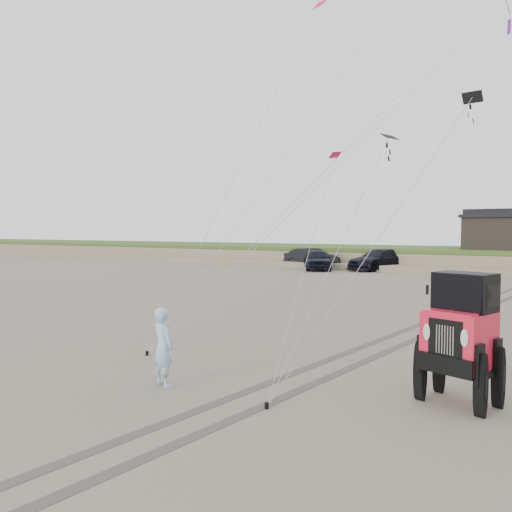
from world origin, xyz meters
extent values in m
plane|color=#6B6054|center=(0.00, 0.00, 0.00)|extent=(160.00, 160.00, 0.00)
cube|color=#7A6B54|center=(0.00, 38.00, 0.70)|extent=(160.00, 12.00, 1.40)
cube|color=#2D4719|center=(0.00, 38.00, 1.55)|extent=(160.00, 12.00, 0.35)
cube|color=#7A6B54|center=(0.00, 31.50, 0.25)|extent=(160.00, 3.50, 0.50)
cube|color=black|center=(2.00, 37.00, 3.03)|extent=(6.00, 5.00, 2.60)
cube|color=black|center=(2.00, 37.00, 4.45)|extent=(6.40, 5.40, 0.25)
cube|color=black|center=(2.00, 37.00, 4.83)|extent=(6.40, 1.20, 0.50)
imported|color=black|center=(-11.37, 29.24, 0.86)|extent=(4.24, 5.40, 1.72)
imported|color=black|center=(-12.77, 31.20, 0.86)|extent=(5.50, 3.19, 1.71)
imported|color=black|center=(-6.77, 31.50, 0.88)|extent=(4.75, 6.53, 1.76)
imported|color=#93AFE4|center=(-1.27, -0.89, 0.84)|extent=(0.71, 0.56, 1.69)
cube|color=black|center=(3.90, 4.79, 6.63)|extent=(0.50, 0.26, 0.26)
cube|color=#CE194F|center=(-2.02, 10.31, 6.37)|extent=(0.44, 0.60, 0.30)
cube|color=red|center=(-1.95, 8.57, 11.68)|extent=(0.67, 0.50, 0.36)
cube|color=black|center=(1.45, 6.04, 6.09)|extent=(0.51, 0.60, 0.20)
cylinder|color=black|center=(-3.40, 0.85, 0.06)|extent=(0.08, 0.08, 0.12)
cylinder|color=black|center=(1.28, -0.91, 0.06)|extent=(0.08, 0.08, 0.12)
cube|color=#4C443D|center=(1.60, 8.00, 0.00)|extent=(4.42, 29.74, 0.01)
cube|color=#4C443D|center=(2.40, 8.00, 0.00)|extent=(4.42, 29.74, 0.01)
camera|label=1|loc=(5.84, -8.79, 3.32)|focal=35.00mm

